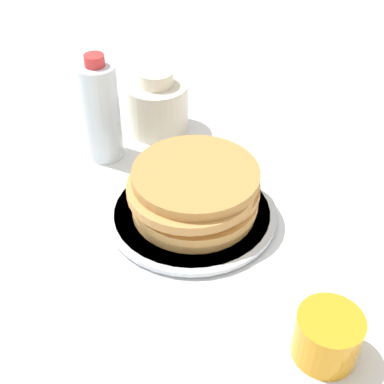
% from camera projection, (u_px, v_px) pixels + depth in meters
% --- Properties ---
extents(ground_plane, '(4.00, 4.00, 0.00)m').
position_uv_depth(ground_plane, '(209.00, 212.00, 0.81)').
color(ground_plane, white).
extents(plate, '(0.25, 0.25, 0.01)m').
position_uv_depth(plate, '(192.00, 213.00, 0.80)').
color(plate, silver).
rests_on(plate, ground_plane).
extents(pancake_stack, '(0.20, 0.19, 0.07)m').
position_uv_depth(pancake_stack, '(195.00, 192.00, 0.77)').
color(pancake_stack, '#BE8A48').
rests_on(pancake_stack, plate).
extents(juice_glass, '(0.08, 0.08, 0.06)m').
position_uv_depth(juice_glass, '(327.00, 336.00, 0.60)').
color(juice_glass, orange).
rests_on(juice_glass, ground_plane).
extents(cream_jug, '(0.11, 0.11, 0.12)m').
position_uv_depth(cream_jug, '(157.00, 105.00, 0.96)').
color(cream_jug, beige).
rests_on(cream_jug, ground_plane).
extents(water_bottle_near, '(0.06, 0.06, 0.18)m').
position_uv_depth(water_bottle_near, '(101.00, 111.00, 0.87)').
color(water_bottle_near, silver).
rests_on(water_bottle_near, ground_plane).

